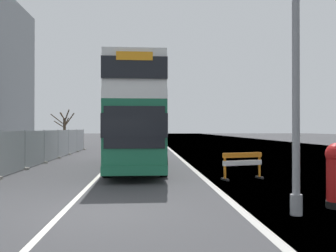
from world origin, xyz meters
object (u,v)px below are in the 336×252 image
(car_receding_far, at_px, (141,136))
(car_receding_mid, at_px, (142,137))
(lamppost_foreground, at_px, (296,63))
(car_oncoming_near, at_px, (148,139))
(roadworks_barrier, at_px, (242,162))
(double_decker_bus, at_px, (136,117))

(car_receding_far, bearing_deg, car_receding_mid, -88.71)
(lamppost_foreground, bearing_deg, car_oncoming_near, 97.10)
(car_oncoming_near, xyz_separation_m, car_receding_mid, (-0.77, 8.83, 0.03))
(car_receding_mid, bearing_deg, car_receding_far, 91.29)
(roadworks_barrier, relative_size, car_oncoming_near, 0.42)
(roadworks_barrier, distance_m, car_receding_far, 38.10)
(double_decker_bus, height_order, car_receding_mid, double_decker_bus)
(double_decker_bus, bearing_deg, car_receding_mid, 89.99)
(lamppost_foreground, bearing_deg, double_decker_bus, 111.50)
(double_decker_bus, relative_size, car_receding_far, 2.63)
(lamppost_foreground, bearing_deg, car_receding_mid, 96.58)
(lamppost_foreground, xyz_separation_m, car_receding_far, (-4.31, 43.84, -2.72))
(double_decker_bus, relative_size, car_receding_mid, 2.63)
(roadworks_barrier, xyz_separation_m, car_receding_far, (-4.65, 37.81, 0.27))
(car_receding_far, bearing_deg, lamppost_foreground, -84.38)
(car_receding_mid, bearing_deg, double_decker_bus, -90.01)
(roadworks_barrier, height_order, car_oncoming_near, car_oncoming_near)
(roadworks_barrier, bearing_deg, double_decker_bus, 134.99)
(car_oncoming_near, relative_size, car_receding_mid, 1.00)
(car_receding_mid, bearing_deg, roadworks_barrier, -81.48)
(lamppost_foreground, bearing_deg, roadworks_barrier, 86.83)
(car_oncoming_near, bearing_deg, car_receding_mid, 94.96)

